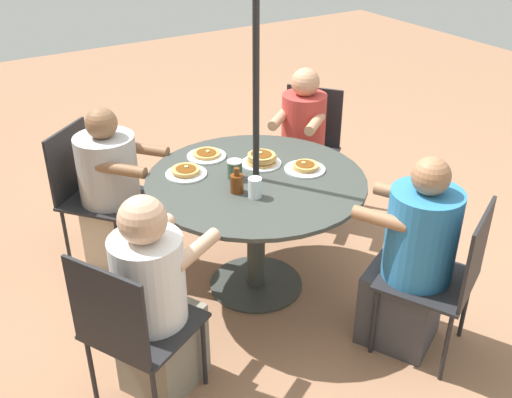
# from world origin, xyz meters

# --- Properties ---
(ground_plane) EXTENTS (12.00, 12.00, 0.00)m
(ground_plane) POSITION_xyz_m (0.00, 0.00, 0.00)
(ground_plane) COLOR #9E7051
(patio_table) EXTENTS (1.28, 1.28, 0.76)m
(patio_table) POSITION_xyz_m (0.00, 0.00, 0.62)
(patio_table) COLOR #383D38
(patio_table) RESTS_ON ground
(umbrella_pole) EXTENTS (0.04, 0.04, 2.06)m
(umbrella_pole) POSITION_xyz_m (0.00, 0.00, 1.03)
(umbrella_pole) COLOR black
(umbrella_pole) RESTS_ON ground
(patio_chair_north) EXTENTS (0.64, 0.64, 0.91)m
(patio_chair_north) POSITION_xyz_m (0.87, 0.73, 0.52)
(patio_chair_north) COLOR #232326
(patio_chair_north) RESTS_ON ground
(diner_north) EXTENTS (0.61, 0.60, 1.08)m
(diner_north) POSITION_xyz_m (0.73, 0.61, 0.48)
(diner_north) COLOR beige
(diner_north) RESTS_ON ground
(patio_chair_east) EXTENTS (0.61, 0.61, 0.91)m
(patio_chair_east) POSITION_xyz_m (-0.53, 1.00, 0.52)
(patio_chair_east) COLOR #232326
(patio_chair_east) RESTS_ON ground
(diner_east) EXTENTS (0.52, 0.58, 1.11)m
(diner_east) POSITION_xyz_m (-0.45, 0.84, 0.51)
(diner_east) COLOR gray
(diner_east) RESTS_ON ground
(patio_chair_south) EXTENTS (0.61, 0.61, 0.91)m
(patio_chair_south) POSITION_xyz_m (-1.01, -0.52, 0.52)
(patio_chair_south) COLOR #232326
(patio_chair_south) RESTS_ON ground
(diner_south) EXTENTS (0.57, 0.52, 1.13)m
(diner_south) POSITION_xyz_m (-0.85, -0.43, 0.51)
(diner_south) COLOR #3D3D42
(diner_south) RESTS_ON ground
(patio_chair_west) EXTENTS (0.63, 0.63, 0.91)m
(patio_chair_west) POSITION_xyz_m (0.70, -0.90, 0.52)
(patio_chair_west) COLOR #232326
(patio_chair_west) RESTS_ON ground
(diner_west) EXTENTS (0.52, 0.54, 1.13)m
(diner_west) POSITION_xyz_m (0.59, -0.76, 0.52)
(diner_west) COLOR slate
(diner_west) RESTS_ON ground
(pancake_plate_a) EXTENTS (0.24, 0.24, 0.08)m
(pancake_plate_a) POSITION_xyz_m (0.15, -0.13, 0.79)
(pancake_plate_a) COLOR white
(pancake_plate_a) RESTS_ON patio_table
(pancake_plate_b) EXTENTS (0.24, 0.24, 0.05)m
(pancake_plate_b) POSITION_xyz_m (0.26, 0.32, 0.78)
(pancake_plate_b) COLOR white
(pancake_plate_b) RESTS_ON patio_table
(pancake_plate_c) EXTENTS (0.24, 0.24, 0.05)m
(pancake_plate_c) POSITION_xyz_m (-0.06, -0.31, 0.78)
(pancake_plate_c) COLOR white
(pancake_plate_c) RESTS_ON patio_table
(pancake_plate_d) EXTENTS (0.24, 0.24, 0.04)m
(pancake_plate_d) POSITION_xyz_m (0.41, 0.10, 0.77)
(pancake_plate_d) COLOR white
(pancake_plate_d) RESTS_ON patio_table
(syrup_bottle) EXTENTS (0.10, 0.07, 0.15)m
(syrup_bottle) POSITION_xyz_m (-0.08, 0.17, 0.82)
(syrup_bottle) COLOR #602D0F
(syrup_bottle) RESTS_ON patio_table
(coffee_cup) EXTENTS (0.09, 0.09, 0.11)m
(coffee_cup) POSITION_xyz_m (0.07, 0.10, 0.81)
(coffee_cup) COLOR #33513D
(coffee_cup) RESTS_ON patio_table
(drinking_glass_a) EXTENTS (0.08, 0.08, 0.11)m
(drinking_glass_a) POSITION_xyz_m (-0.18, 0.12, 0.82)
(drinking_glass_a) COLOR silver
(drinking_glass_a) RESTS_ON patio_table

